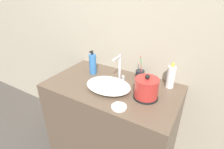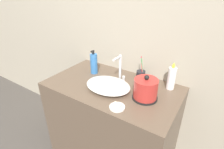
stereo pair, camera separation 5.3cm
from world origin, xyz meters
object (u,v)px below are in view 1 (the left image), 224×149
electric_kettle (146,89)px  toothbrush_cup (140,74)px  lotion_bottle (93,64)px  shampoo_bottle (171,77)px  faucet (120,67)px

electric_kettle → toothbrush_cup: toothbrush_cup is taller
lotion_bottle → shampoo_bottle: bearing=9.4°
faucet → lotion_bottle: (-0.27, -0.01, -0.03)m
electric_kettle → lotion_bottle: 0.57m
lotion_bottle → toothbrush_cup: bearing=16.3°
faucet → shampoo_bottle: 0.42m
toothbrush_cup → electric_kettle: bearing=-59.0°
lotion_bottle → electric_kettle: bearing=-12.5°
electric_kettle → toothbrush_cup: size_ratio=0.86×
lotion_bottle → shampoo_bottle: shampoo_bottle is taller
toothbrush_cup → shampoo_bottle: (0.26, -0.01, 0.05)m
toothbrush_cup → lotion_bottle: lotion_bottle is taller
toothbrush_cup → shampoo_bottle: shampoo_bottle is taller
toothbrush_cup → lotion_bottle: bearing=-163.7°
toothbrush_cup → shampoo_bottle: 0.26m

